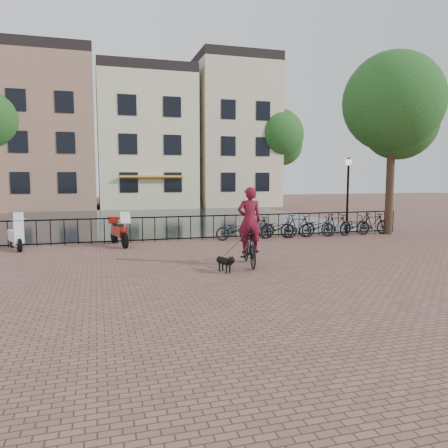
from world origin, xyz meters
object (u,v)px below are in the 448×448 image
object	(u,v)px
lamp_post	(348,183)
motorcycle	(119,228)
scooter	(15,230)
dog	(225,263)
cyclist	(249,231)

from	to	relation	value
lamp_post	motorcycle	xyz separation A→B (m)	(-10.16, -0.29, -1.68)
lamp_post	motorcycle	bearing A→B (deg)	-178.36
motorcycle	scooter	world-z (taller)	scooter
lamp_post	dog	size ratio (longest dim) A/B	4.42
lamp_post	dog	bearing A→B (deg)	-141.82
cyclist	scooter	world-z (taller)	cyclist
dog	motorcycle	distance (m)	6.25
lamp_post	cyclist	size ratio (longest dim) A/B	1.25
lamp_post	cyclist	bearing A→B (deg)	-141.24
dog	scooter	xyz separation A→B (m)	(-6.26, 5.77, 0.47)
cyclist	dog	size ratio (longest dim) A/B	3.52
lamp_post	cyclist	xyz separation A→B (m)	(-6.63, -5.32, -1.33)
cyclist	scooter	distance (m)	8.86
motorcycle	scooter	xyz separation A→B (m)	(-3.68, 0.10, 0.02)
motorcycle	scooter	size ratio (longest dim) A/B	1.25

